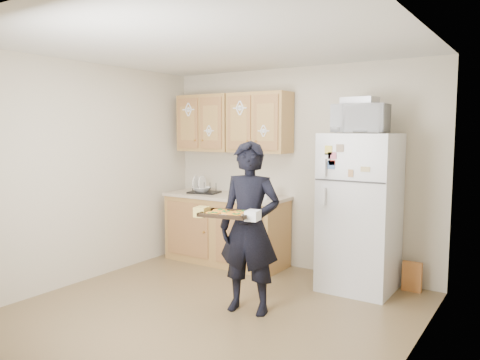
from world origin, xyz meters
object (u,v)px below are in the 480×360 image
at_px(microwave, 361,119).
at_px(dish_rack, 204,187).
at_px(person, 250,228).
at_px(baking_tray, 227,215).
at_px(refrigerator, 360,212).

height_order(microwave, dish_rack, microwave).
relative_size(person, microwave, 2.97).
height_order(person, baking_tray, person).
xyz_separation_m(person, dish_rack, (-1.48, 1.22, 0.16)).
bearing_deg(person, microwave, 49.43).
bearing_deg(baking_tray, refrigerator, 53.59).
distance_m(baking_tray, microwave, 1.83).
bearing_deg(refrigerator, microwave, -93.41).
distance_m(refrigerator, person, 1.36).
relative_size(microwave, dish_rack, 1.43).
bearing_deg(baking_tray, dish_rack, 122.45).
relative_size(person, baking_tray, 3.71).
relative_size(baking_tray, microwave, 0.80).
bearing_deg(microwave, baking_tray, -121.12).
bearing_deg(microwave, person, -124.61).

